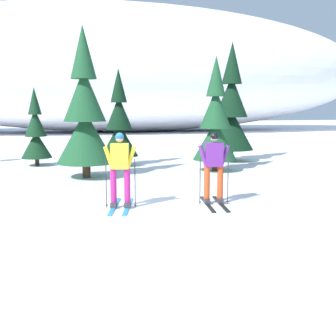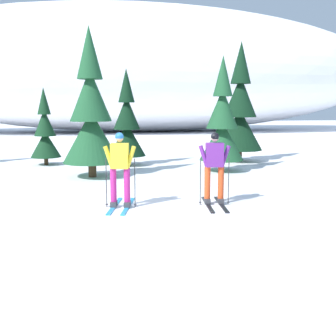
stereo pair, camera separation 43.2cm
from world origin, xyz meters
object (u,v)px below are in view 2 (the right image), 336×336
(skier_purple_jacket, at_px, (214,167))
(pine_tree_center_left, at_px, (91,115))
(pine_tree_right, at_px, (222,124))
(skier_yellow_jacket, at_px, (120,168))
(pine_tree_center_right, at_px, (127,125))
(pine_tree_left, at_px, (45,133))
(pine_tree_far_right, at_px, (240,112))

(skier_purple_jacket, relative_size, pine_tree_center_left, 0.35)
(pine_tree_right, bearing_deg, skier_yellow_jacket, -129.67)
(pine_tree_right, bearing_deg, pine_tree_center_right, 146.38)
(pine_tree_left, distance_m, pine_tree_right, 7.44)
(pine_tree_far_right, bearing_deg, pine_tree_left, 176.95)
(pine_tree_center_left, distance_m, pine_tree_far_right, 7.17)
(skier_purple_jacket, bearing_deg, pine_tree_center_right, 101.84)
(skier_yellow_jacket, bearing_deg, pine_tree_far_right, 52.56)
(pine_tree_center_left, height_order, pine_tree_center_right, pine_tree_center_left)
(pine_tree_left, distance_m, pine_tree_center_right, 3.48)
(skier_yellow_jacket, relative_size, pine_tree_right, 0.42)
(pine_tree_center_left, bearing_deg, pine_tree_right, 5.00)
(pine_tree_left, height_order, pine_tree_center_left, pine_tree_center_left)
(skier_yellow_jacket, xyz_separation_m, pine_tree_right, (4.19, 5.05, 0.84))
(skier_yellow_jacket, relative_size, skier_purple_jacket, 1.01)
(skier_purple_jacket, bearing_deg, pine_tree_far_right, 65.57)
(pine_tree_far_right, bearing_deg, skier_purple_jacket, -114.43)
(pine_tree_left, xyz_separation_m, pine_tree_center_right, (3.38, -0.77, 0.32))
(pine_tree_center_right, xyz_separation_m, pine_tree_right, (3.40, -2.26, 0.13))
(pine_tree_center_right, bearing_deg, pine_tree_left, 167.15)
(pine_tree_left, bearing_deg, pine_tree_center_right, -12.85)
(pine_tree_right, height_order, pine_tree_far_right, pine_tree_far_right)
(pine_tree_center_right, bearing_deg, skier_yellow_jacket, -96.19)
(pine_tree_left, height_order, pine_tree_far_right, pine_tree_far_right)
(pine_tree_left, xyz_separation_m, pine_tree_center_left, (1.92, -3.45, 0.80))
(skier_yellow_jacket, distance_m, pine_tree_center_left, 4.82)
(pine_tree_left, relative_size, pine_tree_center_left, 0.63)
(skier_yellow_jacket, xyz_separation_m, skier_purple_jacket, (2.34, -0.08, -0.01))
(pine_tree_left, bearing_deg, pine_tree_right, -24.09)
(skier_purple_jacket, height_order, pine_tree_center_right, pine_tree_center_right)
(pine_tree_center_left, xyz_separation_m, pine_tree_center_right, (1.46, 2.68, -0.48))
(skier_yellow_jacket, relative_size, pine_tree_center_right, 0.46)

